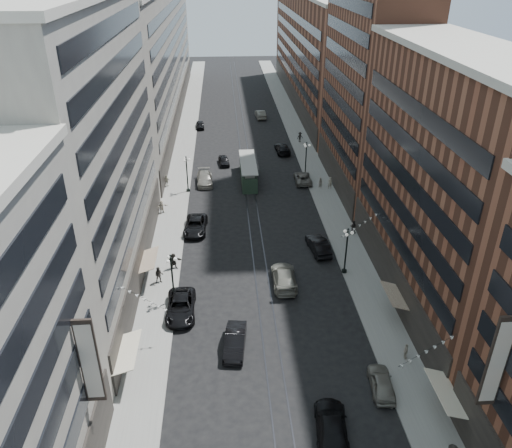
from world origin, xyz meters
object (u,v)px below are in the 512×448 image
object	(u,v)px
pedestrian_6	(167,181)
car_4	(382,383)
lamppost_se_mid	(306,158)
pedestrian_9	(300,137)
car_13	(224,161)
car_9	(200,125)
car_8	(205,179)
car_6	(331,426)
car_14	(260,114)
car_2	(181,307)
pedestrian_2	(159,275)
car_11	(303,178)
pedestrian_extra_0	(320,183)
car_10	(318,245)
lamppost_sw_mid	(187,173)
car_7	(196,226)
lamppost_se_far	(346,249)
pedestrian_5	(174,261)
pedestrian_extra_2	(162,207)
car_5	(235,341)
car_12	(282,148)
lamppost_sw_far	(172,277)
pedestrian_4	(406,351)
car_extra_0	(284,277)
pedestrian_7	(353,227)
streetcar	(248,172)
pedestrian_8	(330,183)

from	to	relation	value
pedestrian_6	car_4	bearing A→B (deg)	134.64
lamppost_se_mid	pedestrian_9	size ratio (longest dim) A/B	2.93
car_4	pedestrian_9	world-z (taller)	pedestrian_9
car_13	car_9	bearing A→B (deg)	96.51
car_8	car_9	bearing A→B (deg)	90.11
car_6	car_14	bearing A→B (deg)	-84.30
car_2	car_13	world-z (taller)	car_2
pedestrian_2	car_9	xyz separation A→B (m)	(2.63, 55.07, -0.41)
lamppost_se_mid	car_11	bearing A→B (deg)	-107.48
pedestrian_extra_0	car_10	bearing A→B (deg)	-48.51
lamppost_sw_mid	car_7	distance (m)	12.50
lamppost_sw_mid	lamppost_se_far	bearing A→B (deg)	-51.34
car_2	car_10	xyz separation A→B (m)	(15.54, 10.70, 0.03)
pedestrian_5	pedestrian_extra_2	world-z (taller)	pedestrian_5
car_9	car_8	bearing A→B (deg)	-89.57
lamppost_se_far	pedestrian_5	world-z (taller)	lamppost_se_far
lamppost_se_mid	car_7	distance (m)	24.15
pedestrian_9	car_5	bearing A→B (deg)	-126.86
pedestrian_2	car_9	world-z (taller)	pedestrian_2
car_9	car_4	bearing A→B (deg)	-79.53
lamppost_se_far	car_13	size ratio (longest dim) A/B	1.36
car_2	car_7	bearing A→B (deg)	86.68
car_7	car_12	size ratio (longest dim) A/B	1.04
lamppost_sw_far	car_4	size ratio (longest dim) A/B	1.26
pedestrian_4	car_14	world-z (taller)	car_14
car_7	car_14	xyz separation A→B (m)	(12.11, 50.04, 0.05)
car_8	pedestrian_5	world-z (taller)	pedestrian_5
pedestrian_extra_0	pedestrian_6	bearing A→B (deg)	-132.82
pedestrian_extra_2	car_2	bearing A→B (deg)	-116.45
car_8	car_extra_0	xyz separation A→B (m)	(9.07, -27.60, 0.05)
lamppost_sw_far	car_7	size ratio (longest dim) A/B	0.94
lamppost_sw_far	car_9	bearing A→B (deg)	89.22
lamppost_sw_far	pedestrian_9	xyz separation A→B (m)	(19.92, 48.20, -2.00)
car_7	pedestrian_extra_0	bearing A→B (deg)	36.43
lamppost_sw_mid	pedestrian_6	world-z (taller)	lamppost_sw_mid
lamppost_sw_mid	pedestrian_6	xyz separation A→B (m)	(-3.30, 2.08, -2.04)
lamppost_sw_mid	pedestrian_7	world-z (taller)	lamppost_sw_mid
streetcar	pedestrian_extra_0	world-z (taller)	streetcar
lamppost_sw_mid	car_10	xyz separation A→B (m)	(16.34, -18.21, -2.24)
pedestrian_2	car_7	world-z (taller)	pedestrian_2
car_9	pedestrian_8	size ratio (longest dim) A/B	2.12
pedestrian_4	car_9	xyz separation A→B (m)	(-19.88, 68.06, -0.22)
lamppost_sw_far	streetcar	world-z (taller)	lamppost_sw_far
lamppost_se_mid	car_7	bearing A→B (deg)	-134.36
car_8	car_10	world-z (taller)	car_10
pedestrian_6	pedestrian_8	distance (m)	24.67
car_12	streetcar	bearing A→B (deg)	57.38
pedestrian_7	pedestrian_2	bearing A→B (deg)	46.89
car_4	pedestrian_8	world-z (taller)	pedestrian_8
pedestrian_8	pedestrian_7	bearing A→B (deg)	78.64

